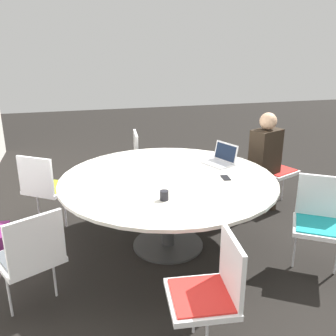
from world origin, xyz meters
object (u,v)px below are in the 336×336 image
(chair_3, at_px, (31,253))
(handbag, at_px, (0,242))
(chair_4, at_px, (211,288))
(laptop, at_px, (221,159))
(chair_5, at_px, (320,217))
(chair_0, at_px, (272,164))
(chair_1, at_px, (146,158))
(cell_phone, at_px, (226,178))
(coffee_cup, at_px, (164,195))
(chair_2, at_px, (45,184))
(person_0, at_px, (266,155))

(chair_3, height_order, handbag, chair_3)
(chair_4, bearing_deg, handbag, 49.40)
(laptop, bearing_deg, chair_5, 6.49)
(chair_0, height_order, chair_5, same)
(chair_1, bearing_deg, cell_phone, 22.26)
(chair_3, bearing_deg, chair_5, -26.91)
(laptop, bearing_deg, handbag, -111.65)
(chair_5, relative_size, handbag, 2.38)
(chair_5, xyz_separation_m, coffee_cup, (0.19, 1.38, 0.27))
(chair_3, bearing_deg, cell_phone, -9.48)
(chair_5, xyz_separation_m, handbag, (0.91, 2.85, -0.37))
(coffee_cup, bearing_deg, chair_3, 100.59)
(chair_0, bearing_deg, chair_3, 4.14)
(chair_3, bearing_deg, coffee_cup, -16.44)
(chair_1, height_order, chair_5, same)
(chair_1, distance_m, chair_4, 2.81)
(chair_3, bearing_deg, chair_2, 62.44)
(chair_2, bearing_deg, chair_4, -28.13)
(person_0, bearing_deg, chair_4, 30.94)
(chair_1, xyz_separation_m, laptop, (-1.12, -0.61, 0.28))
(handbag, bearing_deg, laptop, -88.25)
(chair_4, distance_m, laptop, 1.86)
(chair_5, height_order, cell_phone, chair_5)
(person_0, bearing_deg, handbag, -16.66)
(handbag, bearing_deg, cell_phone, -99.40)
(chair_1, bearing_deg, chair_4, 2.38)
(chair_2, distance_m, person_0, 2.56)
(chair_0, xyz_separation_m, chair_4, (-2.14, 1.60, 0.00))
(chair_3, xyz_separation_m, handbag, (0.91, 0.41, -0.37))
(chair_0, bearing_deg, chair_4, 29.82)
(cell_phone, bearing_deg, chair_2, 63.66)
(laptop, relative_size, coffee_cup, 4.72)
(chair_1, height_order, handbag, chair_1)
(chair_1, distance_m, handbag, 2.08)
(chair_3, distance_m, chair_4, 1.35)
(person_0, bearing_deg, chair_1, -56.11)
(chair_2, relative_size, chair_5, 1.00)
(person_0, xyz_separation_m, handbag, (-0.35, 2.97, -0.56))
(chair_2, xyz_separation_m, cell_phone, (-0.86, -1.74, 0.23))
(chair_3, relative_size, laptop, 2.22)
(chair_5, bearing_deg, chair_2, 2.11)
(chair_0, height_order, chair_3, same)
(chair_4, bearing_deg, coffee_cup, 11.24)
(person_0, distance_m, laptop, 0.75)
(chair_4, distance_m, cell_phone, 1.41)
(chair_3, relative_size, chair_4, 1.00)
(chair_3, relative_size, person_0, 0.71)
(chair_2, xyz_separation_m, chair_4, (-2.12, -1.14, 0.00))
(chair_4, bearing_deg, chair_2, 33.66)
(chair_1, relative_size, person_0, 0.71)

